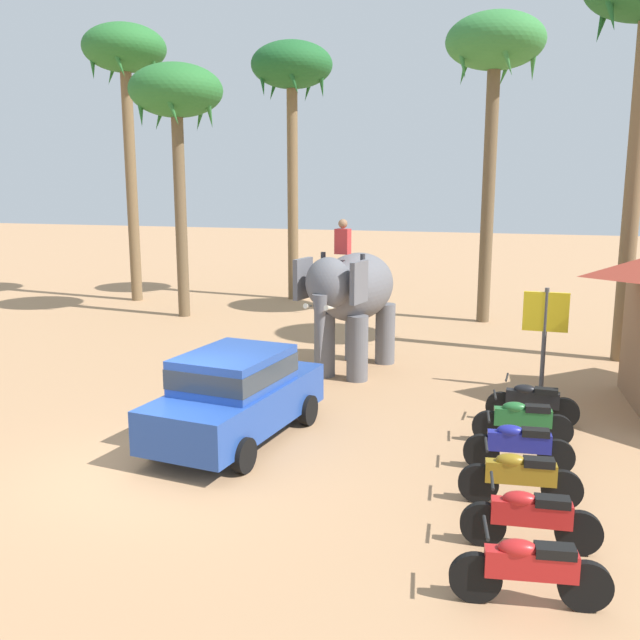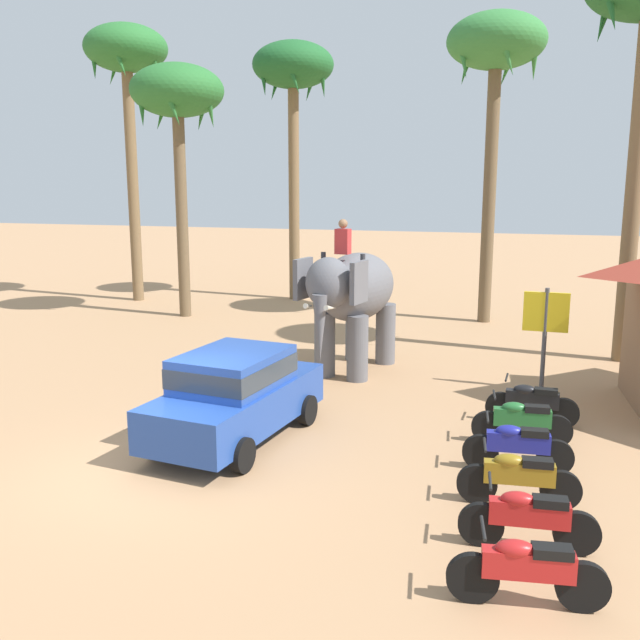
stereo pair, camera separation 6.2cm
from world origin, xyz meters
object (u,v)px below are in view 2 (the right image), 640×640
at_px(motorcycle_end_of_row, 532,402).
at_px(car_sedan_foreground, 236,392).
at_px(motorcycle_nearest_camera, 527,569).
at_px(motorcycle_far_in_row, 522,420).
at_px(motorcycle_mid_row, 519,476).
at_px(palm_tree_near_hut, 127,60).
at_px(palm_tree_left_of_road, 293,75).
at_px(palm_tree_leaning_seaward, 177,99).
at_px(elephant_with_mahout, 353,294).
at_px(palm_tree_far_back, 496,54).
at_px(signboard_yellow, 546,319).
at_px(motorcycle_second_in_row, 529,517).
at_px(motorcycle_fourth_in_row, 518,445).

bearing_deg(motorcycle_end_of_row, car_sedan_foreground, -153.52).
distance_m(motorcycle_nearest_camera, motorcycle_far_in_row, 5.16).
height_order(car_sedan_foreground, motorcycle_end_of_row, car_sedan_foreground).
distance_m(motorcycle_mid_row, palm_tree_near_hut, 23.15).
height_order(palm_tree_left_of_road, palm_tree_leaning_seaward, palm_tree_left_of_road).
height_order(elephant_with_mahout, palm_tree_leaning_seaward, palm_tree_leaning_seaward).
height_order(motorcycle_far_in_row, palm_tree_far_back, palm_tree_far_back).
height_order(palm_tree_far_back, palm_tree_leaning_seaward, palm_tree_far_back).
bearing_deg(elephant_with_mahout, signboard_yellow, -3.29).
distance_m(elephant_with_mahout, palm_tree_left_of_road, 13.48).
xyz_separation_m(motorcycle_nearest_camera, palm_tree_leaning_seaward, (-12.28, 14.59, 7.09)).
bearing_deg(motorcycle_end_of_row, motorcycle_far_in_row, -97.20).
height_order(motorcycle_mid_row, palm_tree_far_back, palm_tree_far_back).
bearing_deg(elephant_with_mahout, palm_tree_far_back, 71.23).
distance_m(elephant_with_mahout, motorcycle_second_in_row, 9.14).
distance_m(car_sedan_foreground, signboard_yellow, 7.43).
relative_size(motorcycle_far_in_row, signboard_yellow, 0.75).
bearing_deg(signboard_yellow, motorcycle_nearest_camera, -90.61).
xyz_separation_m(palm_tree_near_hut, palm_tree_left_of_road, (6.02, 2.27, -0.51)).
height_order(car_sedan_foreground, motorcycle_mid_row, car_sedan_foreground).
bearing_deg(motorcycle_mid_row, palm_tree_near_hut, 137.05).
bearing_deg(car_sedan_foreground, palm_tree_leaning_seaward, 122.82).
bearing_deg(motorcycle_nearest_camera, motorcycle_far_in_row, 92.63).
bearing_deg(palm_tree_far_back, motorcycle_far_in_row, -81.93).
xyz_separation_m(motorcycle_end_of_row, palm_tree_left_of_road, (-9.72, 13.05, 8.41)).
height_order(elephant_with_mahout, motorcycle_end_of_row, elephant_with_mahout).
relative_size(car_sedan_foreground, motorcycle_far_in_row, 2.37).
relative_size(motorcycle_fourth_in_row, palm_tree_far_back, 0.18).
bearing_deg(motorcycle_far_in_row, car_sedan_foreground, -164.59).
bearing_deg(palm_tree_left_of_road, motorcycle_fourth_in_row, -58.43).
distance_m(car_sedan_foreground, motorcycle_nearest_camera, 6.51).
bearing_deg(car_sedan_foreground, motorcycle_end_of_row, 26.48).
height_order(motorcycle_end_of_row, palm_tree_left_of_road, palm_tree_left_of_road).
xyz_separation_m(motorcycle_nearest_camera, palm_tree_near_hut, (-15.83, 17.13, 8.92)).
height_order(car_sedan_foreground, palm_tree_far_back, palm_tree_far_back).
distance_m(motorcycle_far_in_row, palm_tree_left_of_road, 19.11).
distance_m(motorcycle_nearest_camera, palm_tree_leaning_seaward, 20.34).
xyz_separation_m(palm_tree_far_back, palm_tree_leaning_seaward, (-10.38, -2.23, -1.28)).
bearing_deg(motorcycle_mid_row, signboard_yellow, 87.38).
relative_size(motorcycle_far_in_row, palm_tree_leaning_seaward, 0.21).
bearing_deg(motorcycle_fourth_in_row, motorcycle_end_of_row, 86.07).
bearing_deg(palm_tree_near_hut, car_sedan_foreground, -51.75).
bearing_deg(motorcycle_far_in_row, motorcycle_end_of_row, 82.80).
height_order(palm_tree_leaning_seaward, signboard_yellow, palm_tree_leaning_seaward).
xyz_separation_m(car_sedan_foreground, motorcycle_end_of_row, (5.21, 2.59, -0.46)).
relative_size(motorcycle_fourth_in_row, palm_tree_left_of_road, 0.18).
bearing_deg(palm_tree_leaning_seaward, palm_tree_left_of_road, 62.86).
height_order(motorcycle_second_in_row, motorcycle_fourth_in_row, same).
distance_m(elephant_with_mahout, motorcycle_fourth_in_row, 6.92).
xyz_separation_m(motorcycle_end_of_row, palm_tree_far_back, (-1.80, 10.47, 8.37)).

